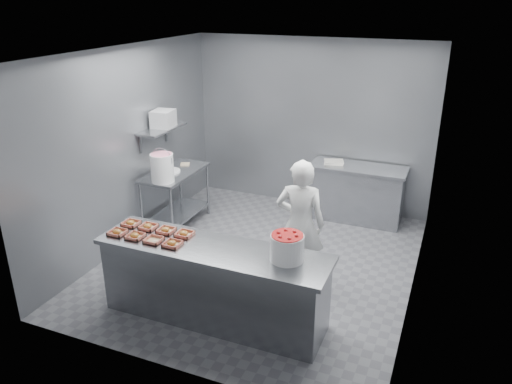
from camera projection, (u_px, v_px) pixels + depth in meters
floor at (260, 262)px, 6.84m from camera, size 4.50×4.50×0.00m
ceiling at (260, 52)px, 5.79m from camera, size 4.50×4.50×0.00m
wall_back at (311, 125)px, 8.25m from camera, size 4.00×0.04×2.80m
wall_left at (129, 148)px, 7.03m from camera, size 0.04×4.50×2.80m
wall_right at (424, 188)px, 5.61m from camera, size 0.04×4.50×2.80m
service_counter at (214, 283)px, 5.52m from camera, size 2.60×0.70×0.90m
prep_table at (176, 190)px, 7.72m from camera, size 0.60×1.20×0.90m
back_counter at (356, 193)px, 7.98m from camera, size 1.50×0.60×0.90m
wall_shelf at (162, 129)px, 7.42m from camera, size 0.35×0.90×0.03m
tray_0 at (117, 232)px, 5.64m from camera, size 0.19×0.18×0.06m
tray_1 at (135, 236)px, 5.55m from camera, size 0.19×0.18×0.06m
tray_2 at (154, 240)px, 5.47m from camera, size 0.19×0.18×0.04m
tray_3 at (172, 244)px, 5.38m from camera, size 0.19×0.18×0.06m
tray_4 at (131, 223)px, 5.86m from camera, size 0.19×0.18×0.06m
tray_5 at (148, 227)px, 5.77m from camera, size 0.19×0.18×0.06m
tray_6 at (166, 230)px, 5.69m from camera, size 0.19×0.18×0.06m
tray_7 at (184, 234)px, 5.60m from camera, size 0.19×0.18×0.06m
worker at (300, 224)px, 6.06m from camera, size 0.65×0.47×1.65m
strawberry_tub at (287, 246)px, 5.05m from camera, size 0.35×0.35×0.29m
glaze_bucket at (162, 167)px, 7.12m from camera, size 0.34×0.33×0.50m
bucket_lid at (169, 171)px, 7.58m from camera, size 0.44×0.44×0.03m
rag at (185, 164)px, 7.90m from camera, size 0.18×0.17×0.02m
appliance at (163, 119)px, 7.42m from camera, size 0.34×0.37×0.25m
paper_stack at (334, 162)px, 7.95m from camera, size 0.34×0.28×0.05m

